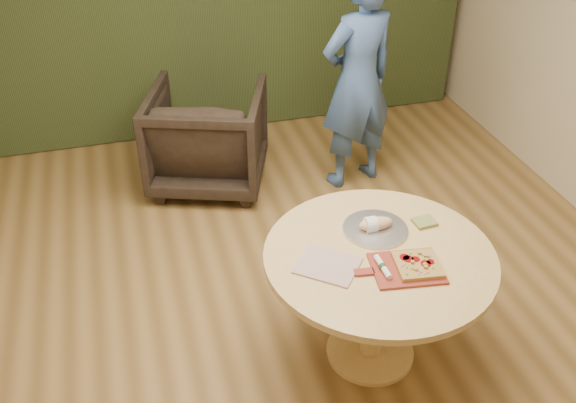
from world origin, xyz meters
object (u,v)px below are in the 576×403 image
(cutlery_roll, at_px, (383,267))
(bread_roll, at_px, (374,224))
(pedestal_table, at_px, (378,274))
(person_standing, at_px, (358,81))
(serving_tray, at_px, (375,229))
(armchair, at_px, (207,133))
(pizza_paddle, at_px, (405,269))
(flatbread_pizza, at_px, (418,264))

(cutlery_roll, distance_m, bread_roll, 0.34)
(pedestal_table, distance_m, person_standing, 1.94)
(cutlery_roll, height_order, serving_tray, cutlery_roll)
(bread_roll, xyz_separation_m, armchair, (-0.61, 1.93, -0.34))
(pizza_paddle, distance_m, bread_roll, 0.35)
(pizza_paddle, xyz_separation_m, armchair, (-0.63, 2.28, -0.31))
(pizza_paddle, relative_size, flatbread_pizza, 1.86)
(pedestal_table, bearing_deg, armchair, 104.81)
(pedestal_table, height_order, bread_roll, bread_roll)
(pedestal_table, relative_size, bread_roll, 6.32)
(cutlery_roll, relative_size, armchair, 0.22)
(person_standing, bearing_deg, bread_roll, 57.42)
(pedestal_table, bearing_deg, flatbread_pizza, -50.93)
(bread_roll, height_order, armchair, armchair)
(serving_tray, bearing_deg, cutlery_roll, -106.28)
(flatbread_pizza, xyz_separation_m, cutlery_roll, (-0.18, 0.03, 0.00))
(bread_roll, distance_m, person_standing, 1.72)
(cutlery_roll, distance_m, serving_tray, 0.35)
(pedestal_table, relative_size, pizza_paddle, 2.63)
(person_standing, bearing_deg, cutlery_roll, 57.91)
(serving_tray, relative_size, armchair, 0.40)
(pedestal_table, distance_m, cutlery_roll, 0.22)
(pedestal_table, xyz_separation_m, bread_roll, (0.04, 0.20, 0.18))
(flatbread_pizza, bearing_deg, pedestal_table, 129.07)
(cutlery_roll, height_order, armchair, armchair)
(cutlery_roll, distance_m, person_standing, 2.07)
(person_standing, bearing_deg, flatbread_pizza, 62.92)
(pedestal_table, height_order, serving_tray, serving_tray)
(cutlery_roll, bearing_deg, serving_tray, 73.22)
(serving_tray, relative_size, bread_roll, 1.84)
(flatbread_pizza, xyz_separation_m, armchair, (-0.70, 2.29, -0.33))
(cutlery_roll, xyz_separation_m, armchair, (-0.52, 2.26, -0.33))
(pizza_paddle, xyz_separation_m, cutlery_roll, (-0.11, 0.02, 0.02))
(pedestal_table, relative_size, flatbread_pizza, 4.91)
(pizza_paddle, distance_m, cutlery_roll, 0.12)
(pizza_paddle, xyz_separation_m, serving_tray, (-0.02, 0.35, -0.00))
(serving_tray, bearing_deg, pizza_paddle, -87.41)
(serving_tray, distance_m, bread_roll, 0.04)
(pizza_paddle, xyz_separation_m, flatbread_pizza, (0.07, -0.01, 0.02))
(pizza_paddle, relative_size, armchair, 0.52)
(person_standing, bearing_deg, serving_tray, 57.70)
(pedestal_table, distance_m, armchair, 2.20)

